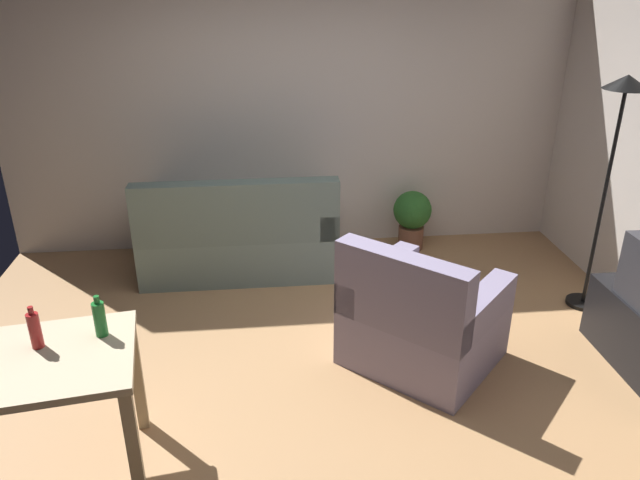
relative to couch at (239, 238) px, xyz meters
name	(u,v)px	position (x,y,z in m)	size (l,w,h in m)	color
ground_plane	(313,374)	(0.50, -1.59, -0.32)	(5.20, 4.40, 0.02)	tan
wall_rear	(290,104)	(0.50, 0.61, 1.04)	(5.20, 0.10, 2.70)	silver
couch	(239,238)	(0.00, 0.00, 0.00)	(1.68, 0.84, 0.92)	slate
torchiere_lamp	(617,131)	(2.75, -0.90, 1.10)	(0.32, 0.32, 1.81)	black
desk	(8,382)	(-1.05, -2.38, 0.34)	(1.29, 0.87, 0.76)	#C6B28E
potted_plant	(412,216)	(1.62, 0.31, 0.02)	(0.36, 0.36, 0.57)	brown
armchair	(420,322)	(1.23, -1.53, 0.01)	(1.23, 1.23, 0.92)	gray
bottle_red	(35,330)	(-0.92, -2.25, 0.55)	(0.06, 0.06, 0.23)	#AD2323
bottle_green	(100,318)	(-0.63, -2.18, 0.55)	(0.06, 0.06, 0.23)	#1E722D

